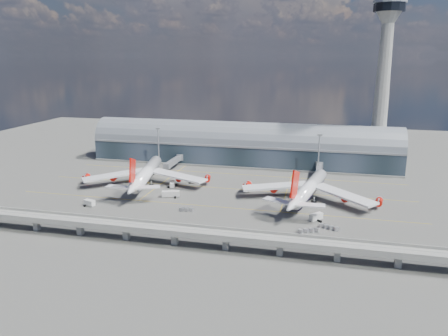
% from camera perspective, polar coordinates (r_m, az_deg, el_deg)
% --- Properties ---
extents(ground, '(500.00, 500.00, 0.00)m').
position_cam_1_polar(ground, '(218.77, -1.56, -4.13)').
color(ground, '#474744').
rests_on(ground, ground).
extents(taxi_lines, '(200.00, 80.12, 0.01)m').
position_cam_1_polar(taxi_lines, '(239.16, -0.19, -2.49)').
color(taxi_lines, gold).
rests_on(taxi_lines, ground).
extents(terminal, '(200.00, 30.00, 28.00)m').
position_cam_1_polar(terminal, '(289.33, 2.43, 2.80)').
color(terminal, '#1D2931').
rests_on(terminal, ground).
extents(control_tower, '(19.00, 19.00, 103.00)m').
position_cam_1_polar(control_tower, '(285.44, 19.98, 9.97)').
color(control_tower, gray).
rests_on(control_tower, ground).
extents(guideway, '(220.00, 8.50, 7.20)m').
position_cam_1_polar(guideway, '(167.79, -6.48, -8.22)').
color(guideway, gray).
rests_on(guideway, ground).
extents(floodlight_mast_left, '(3.00, 0.70, 25.70)m').
position_cam_1_polar(floodlight_mast_left, '(281.24, -8.54, 2.79)').
color(floodlight_mast_left, gray).
rests_on(floodlight_mast_left, ground).
extents(floodlight_mast_right, '(3.00, 0.70, 25.70)m').
position_cam_1_polar(floodlight_mast_right, '(261.31, 12.27, 1.73)').
color(floodlight_mast_right, gray).
rests_on(floodlight_mast_right, ground).
extents(airliner_left, '(71.12, 74.89, 22.94)m').
position_cam_1_polar(airliner_left, '(244.01, -10.22, -0.78)').
color(airliner_left, white).
rests_on(airliner_left, ground).
extents(airliner_right, '(69.26, 72.48, 23.09)m').
position_cam_1_polar(airliner_right, '(218.72, 10.97, -2.76)').
color(airliner_right, white).
rests_on(airliner_right, ground).
extents(jet_bridge_left, '(4.40, 28.00, 7.25)m').
position_cam_1_polar(jet_bridge_left, '(277.47, -6.51, 0.91)').
color(jet_bridge_left, gray).
rests_on(jet_bridge_left, ground).
extents(jet_bridge_right, '(4.40, 32.00, 7.25)m').
position_cam_1_polar(jet_bridge_right, '(259.54, 12.27, -0.28)').
color(jet_bridge_right, gray).
rests_on(jet_bridge_right, ground).
extents(service_truck_0, '(4.33, 7.53, 2.96)m').
position_cam_1_polar(service_truck_0, '(240.72, -6.76, -2.10)').
color(service_truck_0, beige).
rests_on(service_truck_0, ground).
extents(service_truck_1, '(5.74, 3.72, 3.07)m').
position_cam_1_polar(service_truck_1, '(218.57, -17.16, -4.39)').
color(service_truck_1, beige).
rests_on(service_truck_1, ground).
extents(service_truck_2, '(9.20, 5.13, 3.21)m').
position_cam_1_polar(service_truck_2, '(223.48, -6.98, -3.38)').
color(service_truck_2, beige).
rests_on(service_truck_2, ground).
extents(service_truck_3, '(6.11, 6.44, 3.11)m').
position_cam_1_polar(service_truck_3, '(195.54, 11.93, -6.26)').
color(service_truck_3, beige).
rests_on(service_truck_3, ground).
extents(service_truck_4, '(3.43, 5.50, 2.96)m').
position_cam_1_polar(service_truck_4, '(231.72, 3.02, -2.69)').
color(service_truck_4, beige).
rests_on(service_truck_4, ground).
extents(service_truck_5, '(5.49, 4.63, 2.55)m').
position_cam_1_polar(service_truck_5, '(246.67, -4.03, -1.68)').
color(service_truck_5, beige).
rests_on(service_truck_5, ground).
extents(cargo_train_0, '(6.88, 2.44, 1.51)m').
position_cam_1_polar(cargo_train_0, '(203.18, -4.95, -5.43)').
color(cargo_train_0, gray).
rests_on(cargo_train_0, ground).
extents(cargo_train_1, '(8.63, 4.76, 1.47)m').
position_cam_1_polar(cargo_train_1, '(187.58, 13.52, -7.53)').
color(cargo_train_1, gray).
rests_on(cargo_train_1, ground).
extents(cargo_train_2, '(9.06, 5.02, 1.54)m').
position_cam_1_polar(cargo_train_2, '(182.41, 11.00, -8.02)').
color(cargo_train_2, gray).
rests_on(cargo_train_2, ground).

